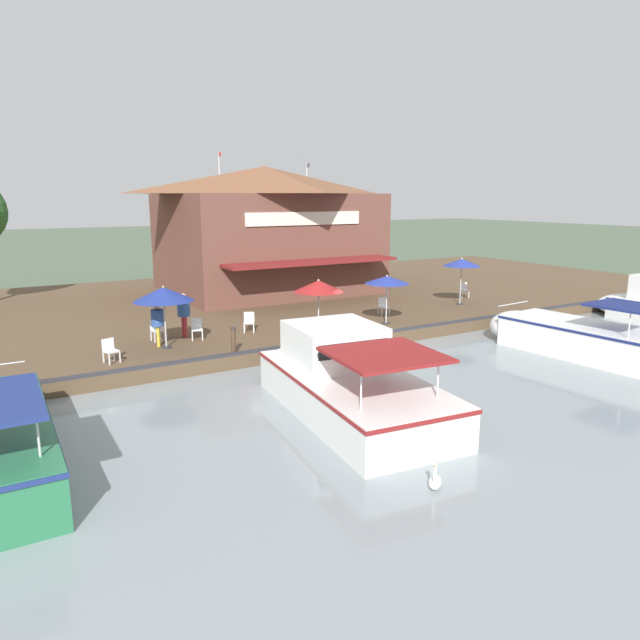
% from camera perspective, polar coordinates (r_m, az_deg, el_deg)
% --- Properties ---
extents(ground_plane, '(220.00, 220.00, 0.00)m').
position_cam_1_polar(ground_plane, '(23.98, 4.77, -3.03)').
color(ground_plane, '#4C5B47').
extents(quay_deck, '(22.00, 56.00, 0.60)m').
position_cam_1_polar(quay_deck, '(33.28, -6.17, 1.78)').
color(quay_deck, brown).
rests_on(quay_deck, ground).
extents(quay_edge_fender, '(0.20, 50.40, 0.10)m').
position_cam_1_polar(quay_edge_fender, '(23.89, 4.66, -1.48)').
color(quay_edge_fender, '#2D2D33').
rests_on(quay_edge_fender, quay_deck).
extents(waterfront_restaurant, '(11.89, 12.12, 8.21)m').
position_cam_1_polar(waterfront_restaurant, '(35.48, -5.41, 9.11)').
color(waterfront_restaurant, brown).
rests_on(waterfront_restaurant, quay_deck).
extents(patio_umbrella_back_row, '(1.98, 1.98, 2.51)m').
position_cam_1_polar(patio_umbrella_back_row, '(31.41, 14.00, 5.59)').
color(patio_umbrella_back_row, '#B7B7B7').
rests_on(patio_umbrella_back_row, quay_deck).
extents(patio_umbrella_mid_patio_left, '(2.26, 2.26, 2.41)m').
position_cam_1_polar(patio_umbrella_mid_patio_left, '(22.31, -15.39, 2.52)').
color(patio_umbrella_mid_patio_left, '#B7B7B7').
rests_on(patio_umbrella_mid_patio_left, quay_deck).
extents(patio_umbrella_by_entrance, '(2.09, 2.09, 2.31)m').
position_cam_1_polar(patio_umbrella_by_entrance, '(23.92, -0.15, 3.42)').
color(patio_umbrella_by_entrance, '#B7B7B7').
rests_on(patio_umbrella_by_entrance, quay_deck).
extents(patio_umbrella_mid_patio_right, '(2.01, 2.01, 2.25)m').
position_cam_1_polar(patio_umbrella_mid_patio_right, '(25.92, 6.72, 4.00)').
color(patio_umbrella_mid_patio_right, '#B7B7B7').
rests_on(patio_umbrella_mid_patio_right, quay_deck).
extents(cafe_chair_back_row_seat, '(0.52, 0.52, 0.85)m').
position_cam_1_polar(cafe_chair_back_row_seat, '(28.16, 6.36, 1.47)').
color(cafe_chair_back_row_seat, white).
rests_on(cafe_chair_back_row_seat, quay_deck).
extents(cafe_chair_far_corner_seat, '(0.55, 0.55, 0.85)m').
position_cam_1_polar(cafe_chair_far_corner_seat, '(23.70, -12.21, -0.77)').
color(cafe_chair_far_corner_seat, white).
rests_on(cafe_chair_far_corner_seat, quay_deck).
extents(cafe_chair_facing_river, '(0.57, 0.57, 0.85)m').
position_cam_1_polar(cafe_chair_facing_river, '(33.99, 14.19, 3.02)').
color(cafe_chair_facing_river, white).
rests_on(cafe_chair_facing_river, quay_deck).
extents(cafe_chair_beside_entrance, '(0.49, 0.49, 0.85)m').
position_cam_1_polar(cafe_chair_beside_entrance, '(23.86, -16.02, -0.88)').
color(cafe_chair_beside_entrance, white).
rests_on(cafe_chair_beside_entrance, quay_deck).
extents(cafe_chair_mid_patio, '(0.56, 0.56, 0.85)m').
position_cam_1_polar(cafe_chair_mid_patio, '(21.22, -20.26, -2.78)').
color(cafe_chair_mid_patio, white).
rests_on(cafe_chair_mid_patio, quay_deck).
extents(cafe_chair_under_first_umbrella, '(0.59, 0.59, 0.85)m').
position_cam_1_polar(cafe_chair_under_first_umbrella, '(24.62, -7.11, -0.10)').
color(cafe_chair_under_first_umbrella, white).
rests_on(cafe_chair_under_first_umbrella, quay_deck).
extents(person_mid_patio, '(0.47, 0.47, 1.67)m').
position_cam_1_polar(person_mid_patio, '(22.82, -15.94, 0.00)').
color(person_mid_patio, gold).
rests_on(person_mid_patio, quay_deck).
extents(person_at_quay_edge, '(0.52, 0.52, 1.83)m').
position_cam_1_polar(person_at_quay_edge, '(24.08, -13.49, 1.04)').
color(person_at_quay_edge, '#B23338').
rests_on(person_at_quay_edge, quay_deck).
extents(motorboat_nearest_quay, '(7.57, 3.22, 2.29)m').
position_cam_1_polar(motorboat_nearest_quay, '(25.32, 23.49, -1.38)').
color(motorboat_nearest_quay, white).
rests_on(motorboat_nearest_quay, river_water).
extents(motorboat_second_along, '(8.78, 3.97, 2.44)m').
position_cam_1_polar(motorboat_second_along, '(17.33, 1.97, -5.80)').
color(motorboat_second_along, white).
rests_on(motorboat_second_along, river_water).
extents(mooring_post, '(0.22, 0.22, 0.99)m').
position_cam_1_polar(mooring_post, '(21.30, -8.66, -2.01)').
color(mooring_post, '#473323').
rests_on(mooring_post, quay_deck).
extents(swan, '(0.59, 0.60, 0.69)m').
position_cam_1_polar(swan, '(13.12, 11.43, -15.54)').
color(swan, white).
rests_on(swan, river_water).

